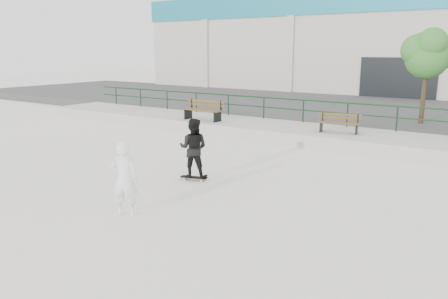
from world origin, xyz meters
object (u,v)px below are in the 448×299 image
Objects in this scene: tree at (429,52)px; seated_skater at (124,179)px; skateboard at (194,178)px; bench_right at (339,123)px; standing_skater at (193,148)px; bench_left at (203,110)px.

seated_skater is at bearing -104.41° from tree.
tree reaches higher than skateboard.
bench_right is 7.20m from standing_skater.
bench_right is 5.50m from tree.
bench_right is at bearing -125.00° from seated_skater.
seated_skater reaches higher than bench_left.
tree is 2.38× the size of seated_skater.
seated_skater is at bearing -63.59° from bench_left.
skateboard is at bearing -109.31° from seated_skater.
bench_right is 0.98× the size of seated_skater.
seated_skater is at bearing -109.06° from bench_right.
bench_left reaches higher than skateboard.
tree is at bearing -131.44° from standing_skater.
bench_left is 0.49× the size of tree.
standing_skater is 0.99× the size of seated_skater.
skateboard is 0.47× the size of seated_skater.
bench_right is at bearing -118.38° from tree.
tree is at bearing 51.87° from skateboard.
bench_left is at bearing -76.95° from standing_skater.
bench_left is 7.95m from standing_skater.
skateboard is at bearing 180.00° from standing_skater.
standing_skater is (0.00, 0.00, 0.87)m from skateboard.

